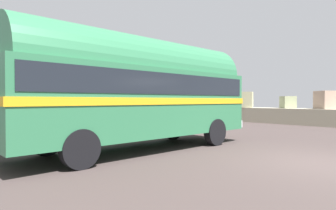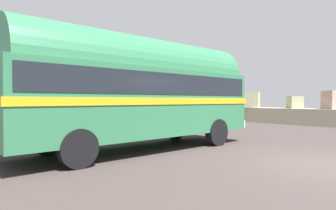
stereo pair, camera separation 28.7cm
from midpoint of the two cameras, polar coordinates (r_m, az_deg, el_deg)
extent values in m
cube|color=#3F3433|center=(8.36, 30.22, -10.52)|extent=(32.00, 26.00, 0.02)
cube|color=#A8A091|center=(25.33, 10.32, 0.65)|extent=(1.22, 1.22, 0.86)
cube|color=#B1AF84|center=(22.59, 16.98, 1.03)|extent=(1.39, 1.50, 1.20)
cube|color=#9FA87E|center=(21.65, 24.49, 0.51)|extent=(1.22, 1.22, 0.84)
cube|color=tan|center=(20.84, 30.91, 0.89)|extent=(1.70, 1.69, 1.16)
cylinder|color=black|center=(11.92, 2.14, -4.60)|extent=(0.28, 0.96, 0.96)
cylinder|color=black|center=(10.43, 10.56, -5.41)|extent=(0.28, 0.96, 0.96)
cylinder|color=black|center=(9.17, -22.35, -6.34)|extent=(0.28, 0.96, 0.96)
cylinder|color=black|center=(7.14, -16.51, -8.38)|extent=(0.28, 0.96, 0.96)
cube|color=#2E714A|center=(9.34, -4.80, 0.46)|extent=(2.41, 8.40, 2.10)
cylinder|color=#2E714A|center=(9.39, -4.81, 6.89)|extent=(2.21, 8.07, 2.20)
cube|color=gold|center=(9.34, -4.80, 0.79)|extent=(2.46, 8.49, 0.20)
cube|color=black|center=(9.35, -4.81, 4.01)|extent=(2.45, 8.07, 0.64)
cube|color=silver|center=(12.40, 11.29, -3.46)|extent=(2.28, 0.16, 0.28)
cylinder|color=black|center=(14.59, -10.02, -3.60)|extent=(0.31, 0.97, 0.96)
cylinder|color=black|center=(12.72, -5.08, -4.25)|extent=(0.31, 0.97, 0.96)
cylinder|color=black|center=(10.68, -28.86, -5.36)|extent=(0.31, 0.97, 0.96)
cube|color=#307049|center=(12.41, -17.98, 0.54)|extent=(2.66, 8.47, 2.10)
cylinder|color=#307049|center=(12.45, -18.01, 5.38)|extent=(2.45, 8.13, 2.20)
cube|color=#225996|center=(12.41, -17.99, 0.78)|extent=(2.71, 8.56, 0.20)
cube|color=black|center=(12.42, -18.00, 3.20)|extent=(2.69, 8.14, 0.64)
cube|color=silver|center=(14.57, -2.14, -2.78)|extent=(2.28, 0.23, 0.28)
camera|label=1|loc=(0.14, -89.06, 0.02)|focal=30.31mm
camera|label=2|loc=(0.14, 90.94, -0.02)|focal=30.31mm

